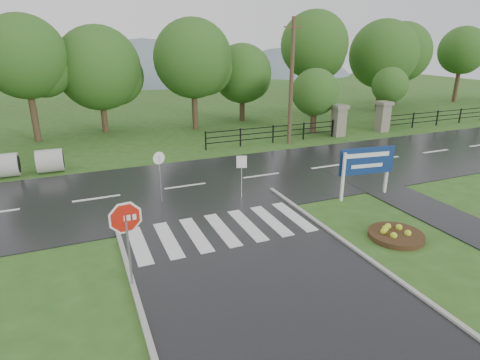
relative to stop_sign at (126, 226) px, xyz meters
name	(u,v)px	position (x,y,z in m)	size (l,w,h in m)	color
ground	(290,312)	(3.56, -2.70, -1.92)	(120.00, 120.00, 0.00)	#2E581D
main_road	(185,187)	(3.56, 7.30, -1.92)	(90.00, 8.00, 0.04)	black
walkway	(419,205)	(12.06, 1.30, -1.92)	(2.20, 11.00, 0.04)	#252528
crosswalk	(222,229)	(3.56, 2.30, -1.86)	(6.50, 2.80, 0.02)	silver
pillar_west	(339,120)	(16.56, 13.30, -0.74)	(1.00, 1.00, 2.24)	gray
pillar_east	(383,116)	(20.56, 13.30, -0.74)	(1.00, 1.00, 2.24)	gray
fence_west	(273,132)	(11.31, 13.30, -1.20)	(9.58, 0.08, 1.20)	black
hills	(127,167)	(7.05, 62.30, -17.45)	(102.00, 48.00, 48.00)	slate
treeline	(150,128)	(4.56, 21.30, -1.92)	(83.20, 5.20, 10.00)	#255119
stop_sign	(126,226)	(0.00, 0.00, 0.00)	(1.22, 0.18, 2.76)	#939399
estate_billboard	(367,163)	(10.52, 3.00, -0.36)	(2.58, 0.41, 2.27)	silver
flower_bed	(396,234)	(9.04, -0.59, -1.78)	(1.91, 1.91, 0.38)	#332111
reg_sign_small	(242,168)	(5.43, 4.87, -0.50)	(0.42, 0.17, 1.98)	#939399
reg_sign_round	(160,171)	(2.10, 5.75, -0.48)	(0.51, 0.18, 2.28)	#939399
utility_pole_east	(291,82)	(12.27, 12.80, 2.11)	(1.41, 0.26, 7.93)	#473523
entrance_tree_left	(315,92)	(15.42, 14.80, 1.07)	(3.38, 3.38, 4.69)	#3D2B1C
entrance_tree_right	(390,86)	(22.27, 14.80, 1.25)	(2.78, 2.78, 4.59)	#3D2B1C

